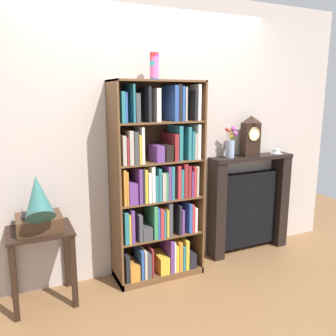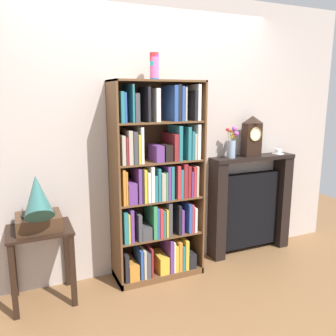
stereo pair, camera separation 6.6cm
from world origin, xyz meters
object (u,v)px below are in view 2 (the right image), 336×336
cup_stack (154,66)px  fireplace_mantel (250,205)px  bookshelf (157,190)px  side_table_left (41,249)px  teacup_with_saucer (278,152)px  flower_vase (232,144)px  gramophone (38,207)px  mantel_clock (252,136)px

cup_stack → fireplace_mantel: cup_stack is taller
bookshelf → side_table_left: (-1.05, -0.02, -0.38)m
fireplace_mantel → teacup_with_saucer: 0.66m
side_table_left → teacup_with_saucer: (2.52, 0.10, 0.63)m
cup_stack → flower_vase: 1.14m
bookshelf → side_table_left: size_ratio=2.86×
flower_vase → gramophone: bearing=-175.0°
bookshelf → flower_vase: bookshelf is taller
gramophone → mantel_clock: size_ratio=1.23×
mantel_clock → cup_stack: bearing=-177.5°
cup_stack → gramophone: size_ratio=0.45×
cup_stack → fireplace_mantel: size_ratio=0.21×
side_table_left → flower_vase: size_ratio=1.96×
cup_stack → teacup_with_saucer: bearing=2.0°
fireplace_mantel → mantel_clock: mantel_clock is taller
gramophone → flower_vase: (1.91, 0.17, 0.38)m
mantel_clock → bookshelf: bearing=-175.9°
mantel_clock → flower_vase: size_ratio=1.29×
bookshelf → fireplace_mantel: bookshelf is taller
gramophone → fireplace_mantel: 2.22m
bookshelf → teacup_with_saucer: bookshelf is taller
cup_stack → teacup_with_saucer: cup_stack is taller
cup_stack → flower_vase: size_ratio=0.71×
bookshelf → flower_vase: bearing=5.3°
side_table_left → fireplace_mantel: fireplace_mantel is taller
gramophone → mantel_clock: 2.21m
fireplace_mantel → gramophone: bearing=-175.1°
bookshelf → gramophone: (-1.05, -0.09, -0.00)m
flower_vase → teacup_with_saucer: bearing=0.2°
cup_stack → flower_vase: cup_stack is taller
bookshelf → teacup_with_saucer: size_ratio=14.22×
fireplace_mantel → flower_vase: bearing=-176.2°
bookshelf → cup_stack: cup_stack is taller
side_table_left → teacup_with_saucer: size_ratio=4.98×
side_table_left → flower_vase: bearing=3.1°
fireplace_mantel → flower_vase: 0.75m
gramophone → fireplace_mantel: bearing=4.9°
bookshelf → side_table_left: bookshelf is taller
gramophone → side_table_left: bearing=90.0°
cup_stack → gramophone: 1.53m
bookshelf → teacup_with_saucer: bearing=3.2°
side_table_left → gramophone: size_ratio=1.24×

